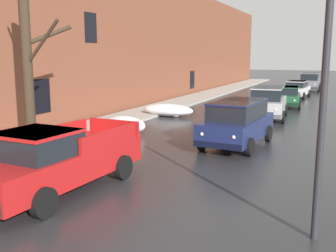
{
  "coord_description": "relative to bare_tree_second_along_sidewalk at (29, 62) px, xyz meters",
  "views": [
    {
      "loc": [
        5.25,
        -1.17,
        3.61
      ],
      "look_at": [
        0.18,
        10.34,
        1.37
      ],
      "focal_mm": 42.65,
      "sensor_mm": 36.0,
      "label": 1
    }
  ],
  "objects": [
    {
      "name": "sedan_white_queued_behind_truck",
      "position": [
        6.39,
        24.88,
        -2.61
      ],
      "size": [
        2.14,
        4.44,
        1.42
      ],
      "color": "silver",
      "rests_on": "ground"
    },
    {
      "name": "snow_bank_mid_block_left",
      "position": [
        0.9,
        4.98,
        -2.97
      ],
      "size": [
        2.05,
        1.12,
        0.82
      ],
      "color": "white",
      "rests_on": "ground"
    },
    {
      "name": "brick_townhouse_facade",
      "position": [
        -3.05,
        8.3,
        1.25
      ],
      "size": [
        0.63,
        80.0,
        9.23
      ],
      "color": "brown",
      "rests_on": "ground"
    },
    {
      "name": "street_lamp_post",
      "position": [
        9.75,
        -2.89,
        -0.21
      ],
      "size": [
        0.44,
        0.24,
        5.6
      ],
      "color": "#28282D",
      "rests_on": "ground"
    },
    {
      "name": "pickup_truck_red_approaching_near_lane",
      "position": [
        3.21,
        -2.72,
        -2.48
      ],
      "size": [
        2.44,
        5.49,
        1.76
      ],
      "color": "red",
      "rests_on": "ground"
    },
    {
      "name": "bare_tree_second_along_sidewalk",
      "position": [
        0.0,
        0.0,
        0.0
      ],
      "size": [
        1.83,
        2.97,
        6.86
      ],
      "color": "#382B1E",
      "rests_on": "ground"
    },
    {
      "name": "suv_darkblue_parked_kerbside_close",
      "position": [
        6.29,
        4.64,
        -2.38
      ],
      "size": [
        2.28,
        4.64,
        1.82
      ],
      "color": "navy",
      "rests_on": "ground"
    },
    {
      "name": "sedan_green_parked_far_down_block",
      "position": [
        6.47,
        18.2,
        -2.61
      ],
      "size": [
        2.18,
        4.23,
        1.42
      ],
      "color": "#1E5633",
      "rests_on": "ground"
    },
    {
      "name": "left_sidewalk_slab",
      "position": [
        -1.23,
        8.3,
        -3.3
      ],
      "size": [
        2.65,
        80.0,
        0.13
      ],
      "primitive_type": "cube",
      "color": "#A8A399",
      "rests_on": "ground"
    },
    {
      "name": "snow_bank_along_right_kerb",
      "position": [
        0.59,
        10.75,
        -3.01
      ],
      "size": [
        3.13,
        1.46,
        0.72
      ],
      "color": "white",
      "rests_on": "ground"
    },
    {
      "name": "suv_grey_at_far_intersection",
      "position": [
        6.85,
        32.39,
        -2.37
      ],
      "size": [
        2.19,
        4.86,
        1.82
      ],
      "color": "slate",
      "rests_on": "ground"
    },
    {
      "name": "snow_bank_near_corner_left",
      "position": [
        1.07,
        2.03,
        -3.07
      ],
      "size": [
        2.12,
        1.47,
        0.73
      ],
      "color": "white",
      "rests_on": "ground"
    },
    {
      "name": "suv_silver_parked_kerbside_mid",
      "position": [
        6.16,
        12.22,
        -2.38
      ],
      "size": [
        2.33,
        4.69,
        1.82
      ],
      "color": "#B7B7BC",
      "rests_on": "ground"
    }
  ]
}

